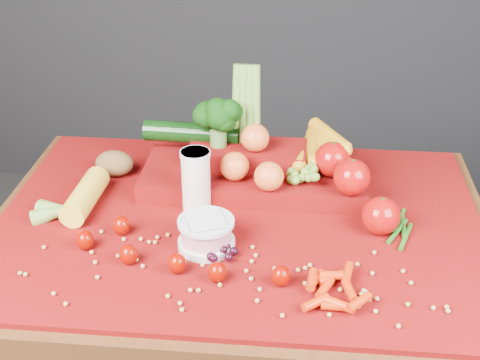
# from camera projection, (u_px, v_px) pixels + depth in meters

# --- Properties ---
(table) EXTENTS (1.10, 0.80, 0.75)m
(table) POSITION_uv_depth(u_px,v_px,m) (239.00, 259.00, 1.51)
(table) COLOR #37200C
(table) RESTS_ON ground
(red_cloth) EXTENTS (1.05, 0.75, 0.01)m
(red_cloth) POSITION_uv_depth(u_px,v_px,m) (239.00, 222.00, 1.46)
(red_cloth) COLOR #6D030C
(red_cloth) RESTS_ON table
(milk_glass) EXTENTS (0.07, 0.07, 0.14)m
(milk_glass) POSITION_uv_depth(u_px,v_px,m) (196.00, 179.00, 1.46)
(milk_glass) COLOR silver
(milk_glass) RESTS_ON red_cloth
(yogurt_bowl) EXTENTS (0.12, 0.12, 0.06)m
(yogurt_bowl) POSITION_uv_depth(u_px,v_px,m) (206.00, 233.00, 1.35)
(yogurt_bowl) COLOR silver
(yogurt_bowl) RESTS_ON red_cloth
(strawberry_scatter) EXTENTS (0.44, 0.18, 0.05)m
(strawberry_scatter) POSITION_uv_depth(u_px,v_px,m) (166.00, 253.00, 1.31)
(strawberry_scatter) COLOR #7F0F00
(strawberry_scatter) RESTS_ON red_cloth
(dark_grape_cluster) EXTENTS (0.06, 0.05, 0.03)m
(dark_grape_cluster) POSITION_uv_depth(u_px,v_px,m) (221.00, 252.00, 1.33)
(dark_grape_cluster) COLOR black
(dark_grape_cluster) RESTS_ON red_cloth
(soybean_scatter) EXTENTS (0.84, 0.24, 0.01)m
(soybean_scatter) POSITION_uv_depth(u_px,v_px,m) (229.00, 273.00, 1.28)
(soybean_scatter) COLOR #AC8B4A
(soybean_scatter) RESTS_ON red_cloth
(corn_ear) EXTENTS (0.19, 0.23, 0.06)m
(corn_ear) POSITION_uv_depth(u_px,v_px,m) (71.00, 206.00, 1.46)
(corn_ear) COLOR gold
(corn_ear) RESTS_ON red_cloth
(potato) EXTENTS (0.09, 0.07, 0.06)m
(potato) POSITION_uv_depth(u_px,v_px,m) (114.00, 163.00, 1.62)
(potato) COLOR brown
(potato) RESTS_ON red_cloth
(baby_carrot_pile) EXTENTS (0.18, 0.17, 0.03)m
(baby_carrot_pile) POSITION_uv_depth(u_px,v_px,m) (337.00, 289.00, 1.22)
(baby_carrot_pile) COLOR red
(baby_carrot_pile) RESTS_ON red_cloth
(green_bean_pile) EXTENTS (0.14, 0.12, 0.01)m
(green_bean_pile) POSITION_uv_depth(u_px,v_px,m) (406.00, 229.00, 1.42)
(green_bean_pile) COLOR #1F5F15
(green_bean_pile) RESTS_ON red_cloth
(produce_mound) EXTENTS (0.60, 0.36, 0.27)m
(produce_mound) POSITION_uv_depth(u_px,v_px,m) (266.00, 164.00, 1.56)
(produce_mound) COLOR #6D030C
(produce_mound) RESTS_ON red_cloth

